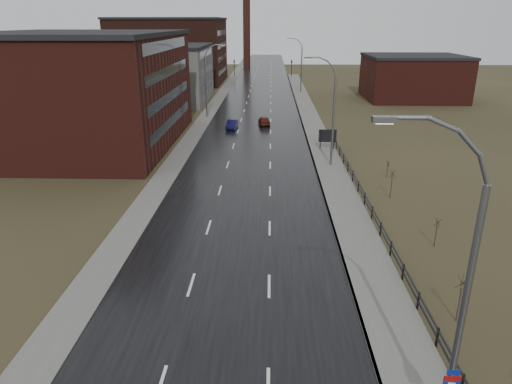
# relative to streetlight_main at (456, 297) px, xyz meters

# --- Properties ---
(road) EXTENTS (14.00, 300.00, 0.06)m
(road) POSITION_rel_streetlight_main_xyz_m (-8.47, 58.00, -6.03)
(road) COLOR black
(road) RESTS_ON ground
(sidewalk_right) EXTENTS (3.20, 180.00, 0.18)m
(sidewalk_right) POSITION_rel_streetlight_main_xyz_m (0.13, 33.00, -5.97)
(sidewalk_right) COLOR #595651
(sidewalk_right) RESTS_ON ground
(curb_right) EXTENTS (0.16, 180.00, 0.18)m
(curb_right) POSITION_rel_streetlight_main_xyz_m (-1.39, 33.00, -5.97)
(curb_right) COLOR slate
(curb_right) RESTS_ON ground
(sidewalk_left) EXTENTS (2.40, 260.00, 0.12)m
(sidewalk_left) POSITION_rel_streetlight_main_xyz_m (-16.67, 58.00, -6.00)
(sidewalk_left) COLOR #595651
(sidewalk_left) RESTS_ON ground
(warehouse_near) EXTENTS (22.44, 28.56, 13.50)m
(warehouse_near) POSITION_rel_streetlight_main_xyz_m (-29.46, 43.00, 0.70)
(warehouse_near) COLOR #471914
(warehouse_near) RESTS_ON ground
(warehouse_mid) EXTENTS (16.32, 20.40, 10.50)m
(warehouse_mid) POSITION_rel_streetlight_main_xyz_m (-26.46, 76.00, -0.80)
(warehouse_mid) COLOR slate
(warehouse_mid) RESTS_ON ground
(warehouse_far) EXTENTS (26.52, 24.48, 15.50)m
(warehouse_far) POSITION_rel_streetlight_main_xyz_m (-31.47, 106.00, 1.70)
(warehouse_far) COLOR #331611
(warehouse_far) RESTS_ON ground
(building_right) EXTENTS (18.36, 16.32, 8.50)m
(building_right) POSITION_rel_streetlight_main_xyz_m (21.83, 80.00, -1.80)
(building_right) COLOR #471914
(building_right) RESTS_ON ground
(smokestack) EXTENTS (2.70, 2.70, 30.70)m
(smokestack) POSITION_rel_streetlight_main_xyz_m (-14.47, 148.00, 9.44)
(smokestack) COLOR #331611
(smokestack) RESTS_ON ground
(streetlight_main) EXTENTS (3.91, 0.29, 12.11)m
(streetlight_main) POSITION_rel_streetlight_main_xyz_m (0.00, 0.00, 0.00)
(streetlight_main) COLOR slate
(streetlight_main) RESTS_ON ground
(streetlight_right_mid) EXTENTS (3.36, 0.28, 11.35)m
(streetlight_right_mid) POSITION_rel_streetlight_main_xyz_m (0.03, 34.00, -0.22)
(streetlight_right_mid) COLOR slate
(streetlight_right_mid) RESTS_ON ground
(streetlight_left) EXTENTS (3.36, 0.28, 11.35)m
(streetlight_left) POSITION_rel_streetlight_main_xyz_m (-16.17, 60.00, -0.22)
(streetlight_left) COLOR slate
(streetlight_left) RESTS_ON ground
(streetlight_right_far) EXTENTS (3.36, 0.28, 11.35)m
(streetlight_right_far) POSITION_rel_streetlight_main_xyz_m (0.03, 88.00, -0.22)
(streetlight_right_far) COLOR slate
(streetlight_right_far) RESTS_ON ground
(guardrail) EXTENTS (0.10, 53.05, 1.10)m
(guardrail) POSITION_rel_streetlight_main_xyz_m (1.83, 16.32, -5.35)
(guardrail) COLOR black
(guardrail) RESTS_ON ground
(shrub_c) EXTENTS (0.62, 0.66, 2.65)m
(shrub_c) POSITION_rel_streetlight_main_xyz_m (3.56, 7.07, -4.65)
(shrub_c) COLOR #382D23
(shrub_c) RESTS_ON ground
(shrub_d) EXTENTS (0.50, 0.52, 2.08)m
(shrub_d) POSITION_rel_streetlight_main_xyz_m (5.25, 15.57, -4.95)
(shrub_d) COLOR #382D23
(shrub_d) RESTS_ON ground
(shrub_e) EXTENTS (0.62, 0.65, 2.63)m
(shrub_e) POSITION_rel_streetlight_main_xyz_m (4.44, 24.78, -4.66)
(shrub_e) COLOR #382D23
(shrub_e) RESTS_ON ground
(shrub_f) EXTENTS (0.40, 0.42, 1.65)m
(shrub_f) POSITION_rel_streetlight_main_xyz_m (5.51, 30.59, -5.19)
(shrub_f) COLOR #382D23
(shrub_f) RESTS_ON ground
(billboard) EXTENTS (2.11, 0.17, 2.58)m
(billboard) POSITION_rel_streetlight_main_xyz_m (0.63, 40.39, -4.33)
(billboard) COLOR black
(billboard) RESTS_ON ground
(traffic_light_left) EXTENTS (0.58, 2.73, 5.30)m
(traffic_light_left) POSITION_rel_streetlight_main_xyz_m (-16.47, 118.00, -1.46)
(traffic_light_left) COLOR black
(traffic_light_left) RESTS_ON ground
(traffic_light_right) EXTENTS (0.58, 2.73, 5.30)m
(traffic_light_right) POSITION_rel_streetlight_main_xyz_m (-0.47, 118.00, -1.46)
(traffic_light_right) COLOR black
(traffic_light_right) RESTS_ON ground
(car_near) EXTENTS (1.62, 3.94, 1.27)m
(car_near) POSITION_rel_streetlight_main_xyz_m (-11.72, 51.62, -5.42)
(car_near) COLOR #0E0B3B
(car_near) RESTS_ON ground
(car_far) EXTENTS (1.95, 4.08, 1.34)m
(car_far) POSITION_rel_streetlight_main_xyz_m (-7.13, 54.34, -5.39)
(car_far) COLOR #4E1A0D
(car_far) RESTS_ON ground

